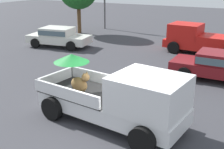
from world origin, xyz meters
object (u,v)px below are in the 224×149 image
(pickup_truck_main, at_px, (121,98))
(pickup_truck_red, at_px, (200,40))
(parked_sedan_far, at_px, (58,36))
(parked_sedan_near, at_px, (220,65))

(pickup_truck_main, relative_size, pickup_truck_red, 1.07)
(pickup_truck_red, bearing_deg, parked_sedan_far, 21.21)
(parked_sedan_far, bearing_deg, parked_sedan_near, -19.04)
(parked_sedan_near, height_order, parked_sedan_far, same)
(pickup_truck_main, xyz_separation_m, parked_sedan_near, (2.07, 6.12, -0.22))
(pickup_truck_main, height_order, parked_sedan_far, pickup_truck_main)
(pickup_truck_main, height_order, pickup_truck_red, pickup_truck_main)
(parked_sedan_near, bearing_deg, pickup_truck_red, -67.80)
(pickup_truck_main, xyz_separation_m, parked_sedan_far, (-8.87, 8.00, -0.22))
(pickup_truck_red, bearing_deg, pickup_truck_main, 92.99)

